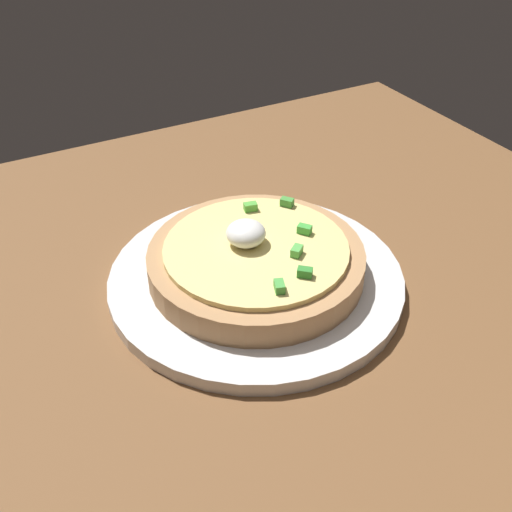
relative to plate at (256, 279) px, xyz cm
name	(u,v)px	position (x,y,z in cm)	size (l,w,h in cm)	color
dining_table	(248,369)	(5.07, 7.93, -2.39)	(96.33, 89.89, 3.42)	brown
plate	(256,279)	(0.00, 0.00, 0.00)	(27.81, 27.81, 1.36)	silver
pizza	(256,260)	(0.00, -0.02, 2.25)	(20.19, 20.19, 5.36)	tan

